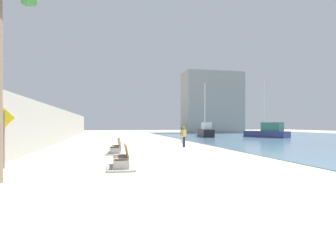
% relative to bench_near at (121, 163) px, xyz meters
% --- Properties ---
extents(ground_plane, '(120.00, 120.00, 0.00)m').
position_rel_bench_near_xyz_m(ground_plane, '(1.97, 14.73, -0.23)').
color(ground_plane, beige).
extents(seawall, '(0.80, 64.00, 3.38)m').
position_rel_bench_near_xyz_m(seawall, '(-5.53, 14.73, 1.46)').
color(seawall, '#9E9E99').
rests_on(seawall, ground).
extents(bench_near, '(1.16, 2.13, 0.98)m').
position_rel_bench_near_xyz_m(bench_near, '(0.00, 0.00, 0.00)').
color(bench_near, '#9E9E99').
rests_on(bench_near, ground).
extents(bench_far, '(1.29, 2.19, 0.98)m').
position_rel_bench_near_xyz_m(bench_far, '(-0.03, 5.84, 0.00)').
color(bench_far, '#9E9E99').
rests_on(bench_far, ground).
extents(person_walking, '(0.47, 0.31, 1.66)m').
position_rel_bench_near_xyz_m(person_walking, '(5.36, 9.53, 0.73)').
color(person_walking, navy).
rests_on(person_walking, ground).
extents(person_standing, '(0.32, 0.47, 1.69)m').
position_rel_bench_near_xyz_m(person_standing, '(6.55, 14.33, 0.75)').
color(person_standing, gold).
rests_on(person_standing, ground).
extents(boat_mid_bay, '(3.11, 7.80, 7.91)m').
position_rel_bench_near_xyz_m(boat_mid_bay, '(13.49, 26.62, 0.59)').
color(boat_mid_bay, black).
rests_on(boat_mid_bay, water_bay).
extents(boat_distant, '(4.16, 6.32, 7.85)m').
position_rel_bench_near_xyz_m(boat_distant, '(20.72, 22.04, 0.57)').
color(boat_distant, navy).
rests_on(boat_distant, water_bay).
extents(pedestrian_sign, '(0.85, 0.08, 2.50)m').
position_rel_bench_near_xyz_m(pedestrian_sign, '(-4.70, 1.03, 1.32)').
color(pedestrian_sign, slate).
rests_on(pedestrian_sign, ground).
extents(harbor_building, '(12.00, 6.00, 12.57)m').
position_rel_bench_near_xyz_m(harbor_building, '(20.88, 42.73, 6.05)').
color(harbor_building, gray).
rests_on(harbor_building, ground).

